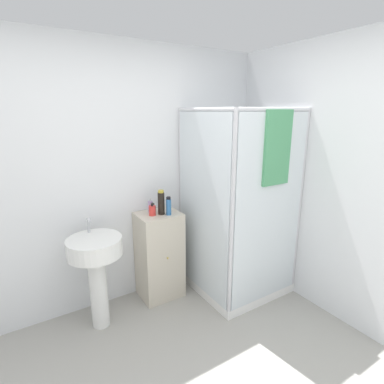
{
  "coord_description": "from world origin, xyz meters",
  "views": [
    {
      "loc": [
        -0.76,
        -1.05,
        1.87
      ],
      "look_at": [
        0.6,
        1.13,
        1.18
      ],
      "focal_mm": 28.0,
      "sensor_mm": 36.0,
      "label": 1
    }
  ],
  "objects": [
    {
      "name": "lotion_bottle_white",
      "position": [
        0.39,
        1.57,
        0.96
      ],
      "size": [
        0.05,
        0.05,
        0.15
      ],
      "color": "#B299C6",
      "rests_on": "vanity_cabinet"
    },
    {
      "name": "shampoo_bottle_blue",
      "position": [
        0.51,
        1.4,
        0.99
      ],
      "size": [
        0.05,
        0.05,
        0.18
      ],
      "color": "#2D66A3",
      "rests_on": "vanity_cabinet"
    },
    {
      "name": "sink",
      "position": [
        -0.23,
        1.35,
        0.63
      ],
      "size": [
        0.46,
        0.46,
        0.98
      ],
      "color": "white",
      "rests_on": "ground_plane"
    },
    {
      "name": "shower_enclosure",
      "position": [
        1.16,
        1.14,
        0.51
      ],
      "size": [
        0.9,
        0.93,
        1.91
      ],
      "color": "white",
      "rests_on": "ground_plane"
    },
    {
      "name": "soap_dispenser",
      "position": [
        0.37,
        1.47,
        0.95
      ],
      "size": [
        0.07,
        0.07,
        0.13
      ],
      "color": "red",
      "rests_on": "vanity_cabinet"
    },
    {
      "name": "shampoo_bottle_tall_black",
      "position": [
        0.45,
        1.46,
        1.02
      ],
      "size": [
        0.06,
        0.06,
        0.24
      ],
      "color": "black",
      "rests_on": "vanity_cabinet"
    },
    {
      "name": "vanity_cabinet",
      "position": [
        0.43,
        1.49,
        0.45
      ],
      "size": [
        0.42,
        0.37,
        0.9
      ],
      "color": "beige",
      "rests_on": "ground_plane"
    },
    {
      "name": "wall_back",
      "position": [
        0.0,
        1.7,
        1.25
      ],
      "size": [
        6.4,
        0.06,
        2.5
      ],
      "primitive_type": "cube",
      "color": "silver",
      "rests_on": "ground_plane"
    }
  ]
}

